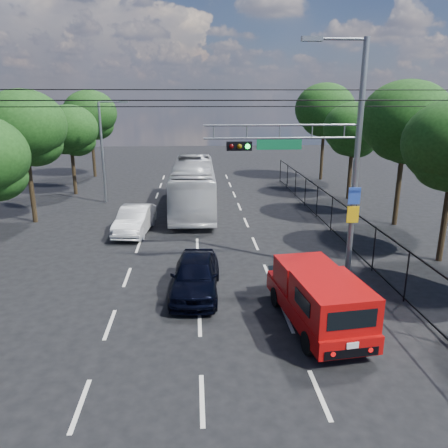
{
  "coord_description": "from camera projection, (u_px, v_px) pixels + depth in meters",
  "views": [
    {
      "loc": [
        -0.09,
        -9.29,
        7.29
      ],
      "look_at": [
        0.97,
        6.13,
        2.8
      ],
      "focal_mm": 35.0,
      "sensor_mm": 36.0,
      "label": 1
    }
  ],
  "objects": [
    {
      "name": "fence_right",
      "position": [
        342.0,
        222.0,
        22.82
      ],
      "size": [
        0.06,
        34.03,
        2.0
      ],
      "color": "black",
      "rests_on": "ground"
    },
    {
      "name": "tree_left_e",
      "position": [
        91.0,
        117.0,
        40.41
      ],
      "size": [
        4.92,
        4.92,
        7.99
      ],
      "color": "black",
      "rests_on": "ground"
    },
    {
      "name": "red_pickup",
      "position": [
        318.0,
        297.0,
        14.18
      ],
      "size": [
        2.51,
        5.46,
        1.97
      ],
      "color": "black",
      "rests_on": "ground"
    },
    {
      "name": "signal_mast",
      "position": [
        328.0,
        151.0,
        17.48
      ],
      "size": [
        6.43,
        0.39,
        9.5
      ],
      "color": "slate",
      "rests_on": "ground"
    },
    {
      "name": "tree_left_c",
      "position": [
        25.0,
        132.0,
        25.1
      ],
      "size": [
        4.8,
        4.8,
        7.8
      ],
      "color": "black",
      "rests_on": "ground"
    },
    {
      "name": "utility_wires",
      "position": [
        195.0,
        99.0,
        17.39
      ],
      "size": [
        22.0,
        5.04,
        0.74
      ],
      "color": "black",
      "rests_on": "ground"
    },
    {
      "name": "white_bus",
      "position": [
        193.0,
        186.0,
        29.2
      ],
      "size": [
        2.87,
        11.62,
        3.23
      ],
      "primitive_type": "imported",
      "rotation": [
        0.0,
        0.0,
        -0.01
      ],
      "color": "silver",
      "rests_on": "ground"
    },
    {
      "name": "white_van",
      "position": [
        135.0,
        220.0,
        24.3
      ],
      "size": [
        2.06,
        4.63,
        1.48
      ],
      "primitive_type": "imported",
      "rotation": [
        0.0,
        0.0,
        -0.11
      ],
      "color": "silver",
      "rests_on": "ground"
    },
    {
      "name": "streetlight_left",
      "position": [
        104.0,
        147.0,
        30.5
      ],
      "size": [
        2.09,
        0.22,
        7.08
      ],
      "color": "slate",
      "rests_on": "ground"
    },
    {
      "name": "tree_right_d",
      "position": [
        353.0,
        133.0,
        31.44
      ],
      "size": [
        4.32,
        4.32,
        7.02
      ],
      "color": "black",
      "rests_on": "ground"
    },
    {
      "name": "lane_markings",
      "position": [
        197.0,
        233.0,
        24.35
      ],
      "size": [
        6.12,
        38.0,
        0.01
      ],
      "color": "beige",
      "rests_on": "ground"
    },
    {
      "name": "tree_right_c",
      "position": [
        405.0,
        126.0,
        24.52
      ],
      "size": [
        5.1,
        5.1,
        8.29
      ],
      "color": "black",
      "rests_on": "ground"
    },
    {
      "name": "ground",
      "position": [
        202.0,
        400.0,
        10.94
      ],
      "size": [
        120.0,
        120.0,
        0.0
      ],
      "primitive_type": "plane",
      "color": "black",
      "rests_on": "ground"
    },
    {
      "name": "tree_right_e",
      "position": [
        325.0,
        113.0,
        38.82
      ],
      "size": [
        5.28,
        5.28,
        8.58
      ],
      "color": "black",
      "rests_on": "ground"
    },
    {
      "name": "tree_left_d",
      "position": [
        70.0,
        133.0,
        32.98
      ],
      "size": [
        4.2,
        4.2,
        6.83
      ],
      "color": "black",
      "rests_on": "ground"
    },
    {
      "name": "navy_hatchback",
      "position": [
        195.0,
        275.0,
        16.69
      ],
      "size": [
        2.1,
        4.55,
        1.51
      ],
      "primitive_type": "imported",
      "rotation": [
        0.0,
        0.0,
        -0.07
      ],
      "color": "black",
      "rests_on": "ground"
    }
  ]
}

